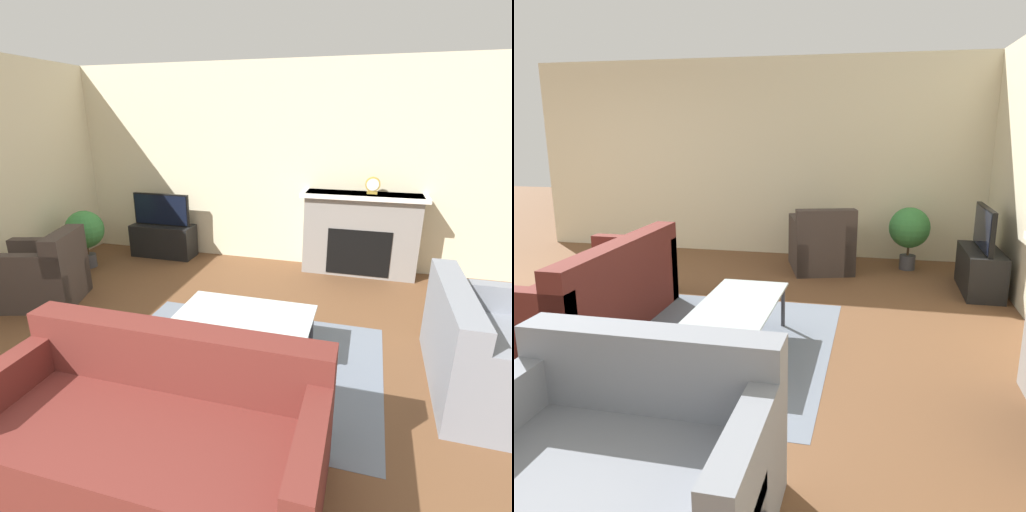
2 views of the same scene
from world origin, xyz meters
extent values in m
cube|color=beige|center=(-2.98, 2.46, 1.35)|extent=(0.06, 7.92, 2.70)
cube|color=slate|center=(0.32, 2.30, 0.00)|extent=(2.36, 1.80, 0.00)
cube|color=black|center=(-1.66, 4.64, 0.24)|extent=(0.94, 0.39, 0.48)
cube|color=black|center=(-1.66, 4.64, 0.71)|extent=(0.87, 0.05, 0.47)
cube|color=black|center=(-1.66, 4.62, 0.71)|extent=(0.83, 0.01, 0.43)
cube|color=#5B231E|center=(0.20, 1.02, 0.21)|extent=(1.95, 0.90, 0.42)
cube|color=#5B231E|center=(0.20, 1.37, 0.62)|extent=(1.95, 0.20, 0.40)
cube|color=#5B231E|center=(-0.70, 1.02, 0.33)|extent=(0.14, 0.90, 0.66)
cube|color=#5B231E|center=(1.10, 1.02, 0.33)|extent=(0.14, 0.90, 0.66)
cube|color=gray|center=(2.30, 2.47, 0.21)|extent=(0.91, 1.30, 0.42)
cube|color=gray|center=(1.94, 2.47, 0.62)|extent=(0.20, 1.30, 0.40)
cube|color=gray|center=(2.30, 3.05, 0.33)|extent=(0.91, 0.14, 0.66)
cube|color=#3D332D|center=(-2.23, 2.82, 0.21)|extent=(1.03, 0.94, 0.42)
cube|color=#3D332D|center=(-1.92, 2.91, 0.62)|extent=(0.40, 0.75, 0.40)
cube|color=#3D332D|center=(-2.32, 3.10, 0.33)|extent=(0.86, 0.38, 0.66)
cube|color=#3D332D|center=(-2.15, 2.54, 0.33)|extent=(0.86, 0.38, 0.66)
cylinder|color=#333338|center=(-0.22, 2.20, 0.19)|extent=(0.04, 0.04, 0.38)
cylinder|color=#333338|center=(0.86, 2.20, 0.19)|extent=(0.04, 0.04, 0.38)
cylinder|color=#333338|center=(-0.22, 2.71, 0.19)|extent=(0.04, 0.04, 0.38)
cylinder|color=#333338|center=(0.86, 2.71, 0.19)|extent=(0.04, 0.04, 0.38)
cube|color=silver|center=(0.32, 2.45, 0.39)|extent=(1.16, 0.60, 0.02)
cylinder|color=#47474C|center=(-2.45, 3.92, 0.09)|extent=(0.20, 0.20, 0.18)
cylinder|color=#4C3823|center=(-2.45, 3.92, 0.26)|extent=(0.03, 0.03, 0.15)
sphere|color=#387F3D|center=(-2.45, 3.92, 0.54)|extent=(0.51, 0.51, 0.51)
camera|label=1|loc=(1.26, -0.51, 2.01)|focal=28.00mm
camera|label=2|loc=(3.98, 3.49, 1.73)|focal=35.00mm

